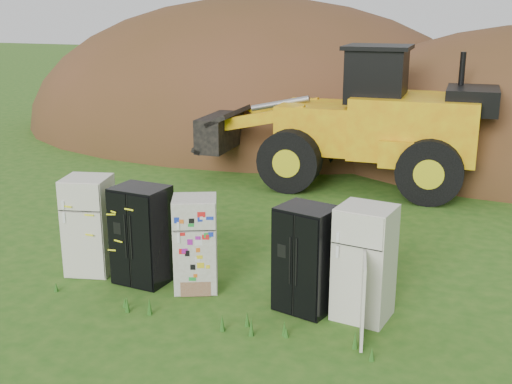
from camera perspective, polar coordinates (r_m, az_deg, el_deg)
ground at (r=10.67m, az=-3.03°, el=-8.94°), size 120.00×120.00×0.00m
fridge_leftmost at (r=11.56m, az=-14.60°, el=-2.86°), size 0.92×0.89×1.72m
fridge_black_side at (r=10.97m, az=-10.09°, el=-3.77°), size 0.92×0.75×1.67m
fridge_sticker at (r=10.58m, az=-5.40°, el=-4.59°), size 0.91×0.88×1.58m
fridge_black_right at (r=9.85m, az=4.48°, el=-5.93°), size 0.97×0.87×1.65m
fridge_open_door at (r=9.69m, az=9.61°, el=-6.22°), size 0.88×0.83×1.74m
wheel_loader at (r=16.90m, az=7.45°, el=6.75°), size 7.61×3.40×3.61m
dirt_mound_left at (r=25.03m, az=-0.08°, el=5.71°), size 18.33×13.75×9.81m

